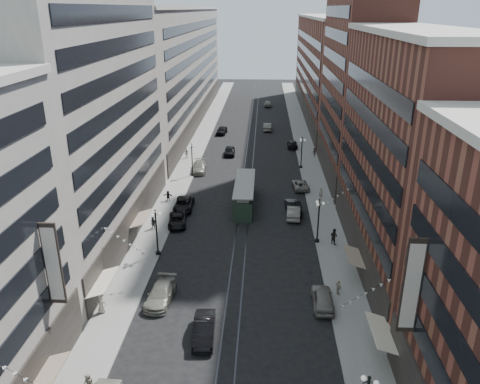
% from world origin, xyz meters
% --- Properties ---
extents(ground, '(220.00, 220.00, 0.00)m').
position_xyz_m(ground, '(0.00, 60.00, 0.00)').
color(ground, black).
rests_on(ground, ground).
extents(sidewalk_west, '(4.00, 180.00, 0.15)m').
position_xyz_m(sidewalk_west, '(-11.00, 70.00, 0.07)').
color(sidewalk_west, gray).
rests_on(sidewalk_west, ground).
extents(sidewalk_east, '(4.00, 180.00, 0.15)m').
position_xyz_m(sidewalk_east, '(11.00, 70.00, 0.07)').
color(sidewalk_east, gray).
rests_on(sidewalk_east, ground).
extents(rail_west, '(0.12, 180.00, 0.02)m').
position_xyz_m(rail_west, '(-0.70, 70.00, 0.01)').
color(rail_west, '#2D2D33').
rests_on(rail_west, ground).
extents(rail_east, '(0.12, 180.00, 0.02)m').
position_xyz_m(rail_east, '(0.70, 70.00, 0.01)').
color(rail_east, '#2D2D33').
rests_on(rail_east, ground).
extents(building_west_mid, '(8.00, 36.00, 28.00)m').
position_xyz_m(building_west_mid, '(-17.00, 33.00, 14.00)').
color(building_west_mid, '#9D978B').
rests_on(building_west_mid, ground).
extents(building_west_far, '(8.00, 90.00, 26.00)m').
position_xyz_m(building_west_far, '(-17.00, 96.00, 13.00)').
color(building_west_far, '#9D978B').
rests_on(building_west_far, ground).
extents(building_east_mid, '(8.00, 30.00, 24.00)m').
position_xyz_m(building_east_mid, '(17.00, 28.00, 12.00)').
color(building_east_mid, brown).
rests_on(building_east_mid, ground).
extents(building_east_tower, '(8.00, 26.00, 42.00)m').
position_xyz_m(building_east_tower, '(17.00, 56.00, 21.00)').
color(building_east_tower, brown).
rests_on(building_east_tower, ground).
extents(building_east_far, '(8.00, 72.00, 24.00)m').
position_xyz_m(building_east_far, '(17.00, 105.00, 12.00)').
color(building_east_far, brown).
rests_on(building_east_far, ground).
extents(lamppost_sw_far, '(1.03, 1.14, 5.52)m').
position_xyz_m(lamppost_sw_far, '(-9.20, 28.00, 3.10)').
color(lamppost_sw_far, black).
rests_on(lamppost_sw_far, sidewalk_west).
extents(lamppost_sw_mid, '(1.03, 1.14, 5.52)m').
position_xyz_m(lamppost_sw_mid, '(-9.20, 55.00, 3.10)').
color(lamppost_sw_mid, black).
rests_on(lamppost_sw_mid, sidewalk_west).
extents(lamppost_se_far, '(1.03, 1.14, 5.52)m').
position_xyz_m(lamppost_se_far, '(9.20, 32.00, 3.10)').
color(lamppost_se_far, black).
rests_on(lamppost_se_far, sidewalk_east).
extents(lamppost_se_mid, '(1.03, 1.14, 5.52)m').
position_xyz_m(lamppost_se_mid, '(9.20, 60.00, 3.10)').
color(lamppost_se_mid, black).
rests_on(lamppost_se_mid, sidewalk_east).
extents(streetcar, '(2.72, 12.30, 3.40)m').
position_xyz_m(streetcar, '(0.00, 43.14, 1.57)').
color(streetcar, '#223527').
rests_on(streetcar, ground).
extents(car_2, '(2.87, 5.11, 1.35)m').
position_xyz_m(car_2, '(-8.40, 36.03, 0.67)').
color(car_2, black).
rests_on(car_2, ground).
extents(car_4, '(1.99, 4.87, 1.65)m').
position_xyz_m(car_4, '(8.40, 19.18, 0.83)').
color(car_4, gray).
rests_on(car_4, ground).
extents(car_5, '(2.02, 5.10, 1.65)m').
position_xyz_m(car_5, '(-2.20, 14.07, 0.83)').
color(car_5, black).
rests_on(car_5, ground).
extents(pedestrian_1, '(0.92, 0.54, 1.82)m').
position_xyz_m(pedestrian_1, '(-12.01, 16.90, 1.06)').
color(pedestrian_1, '#ABA58E').
rests_on(pedestrian_1, sidewalk_west).
extents(pedestrian_2, '(0.89, 0.70, 1.61)m').
position_xyz_m(pedestrian_2, '(-11.19, 34.44, 0.95)').
color(pedestrian_2, black).
rests_on(pedestrian_2, sidewalk_west).
extents(pedestrian_4, '(0.73, 1.02, 1.59)m').
position_xyz_m(pedestrian_4, '(10.12, 20.95, 0.94)').
color(pedestrian_4, '#B8AD99').
rests_on(pedestrian_4, sidewalk_east).
extents(car_7, '(2.63, 5.50, 1.51)m').
position_xyz_m(car_7, '(-8.40, 41.11, 0.76)').
color(car_7, black).
rests_on(car_7, ground).
extents(car_8, '(2.67, 5.77, 1.63)m').
position_xyz_m(car_8, '(-8.40, 57.34, 0.82)').
color(car_8, slate).
rests_on(car_8, ground).
extents(car_9, '(2.49, 5.15, 1.70)m').
position_xyz_m(car_9, '(-6.80, 83.34, 0.85)').
color(car_9, black).
rests_on(car_9, ground).
extents(car_10, '(2.25, 5.44, 1.75)m').
position_xyz_m(car_10, '(6.80, 40.90, 0.88)').
color(car_10, black).
rests_on(car_10, ground).
extents(car_11, '(2.71, 5.10, 1.36)m').
position_xyz_m(car_11, '(8.40, 50.00, 0.68)').
color(car_11, gray).
rests_on(car_11, ground).
extents(car_12, '(1.95, 4.79, 1.39)m').
position_xyz_m(car_12, '(8.40, 73.13, 0.69)').
color(car_12, black).
rests_on(car_12, ground).
extents(car_13, '(2.06, 4.87, 1.64)m').
position_xyz_m(car_13, '(-3.85, 67.41, 0.82)').
color(car_13, black).
rests_on(car_13, ground).
extents(car_14, '(1.86, 5.21, 1.71)m').
position_xyz_m(car_14, '(3.38, 87.18, 0.86)').
color(car_14, slate).
rests_on(car_14, ground).
extents(pedestrian_5, '(1.46, 0.59, 1.53)m').
position_xyz_m(pedestrian_5, '(-11.13, 43.81, 0.91)').
color(pedestrian_5, black).
rests_on(pedestrian_5, sidewalk_west).
extents(pedestrian_6, '(1.16, 0.85, 1.80)m').
position_xyz_m(pedestrian_6, '(-11.72, 64.65, 1.05)').
color(pedestrian_6, '#BDB69D').
rests_on(pedestrian_6, sidewalk_west).
extents(pedestrian_7, '(1.01, 1.05, 1.94)m').
position_xyz_m(pedestrian_7, '(11.10, 31.62, 1.12)').
color(pedestrian_7, black).
rests_on(pedestrian_7, sidewalk_east).
extents(pedestrian_8, '(0.71, 0.57, 1.70)m').
position_xyz_m(pedestrian_8, '(11.12, 45.97, 1.00)').
color(pedestrian_8, '#A79C8B').
rests_on(pedestrian_8, sidewalk_east).
extents(pedestrian_9, '(1.11, 0.51, 1.68)m').
position_xyz_m(pedestrian_9, '(12.21, 66.64, 0.99)').
color(pedestrian_9, black).
rests_on(pedestrian_9, sidewalk_east).
extents(car_extra_0, '(2.15, 5.10, 1.64)m').
position_xyz_m(car_extra_0, '(6.80, 39.28, 0.82)').
color(car_extra_0, slate).
rests_on(car_extra_0, ground).
extents(car_extra_1, '(2.24, 5.25, 1.77)m').
position_xyz_m(car_extra_1, '(3.58, 115.06, 0.88)').
color(car_extra_1, slate).
rests_on(car_extra_1, ground).
extents(car_extra_2, '(2.57, 5.59, 1.58)m').
position_xyz_m(car_extra_2, '(-7.00, 19.17, 0.79)').
color(car_extra_2, gray).
rests_on(car_extra_2, ground).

